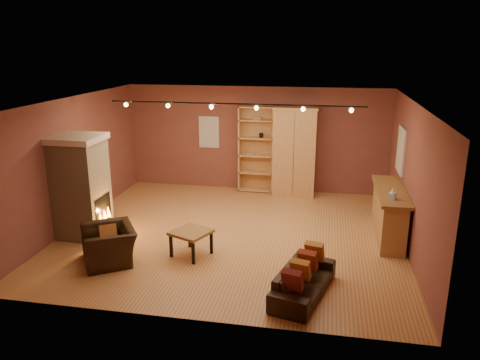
% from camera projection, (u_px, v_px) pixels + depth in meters
% --- Properties ---
extents(floor, '(7.00, 7.00, 0.00)m').
position_uv_depth(floor, '(232.00, 234.00, 9.91)').
color(floor, '#A66D3A').
rests_on(floor, ground).
extents(ceiling, '(7.00, 7.00, 0.00)m').
position_uv_depth(ceiling, '(232.00, 101.00, 9.12)').
color(ceiling, brown).
rests_on(ceiling, back_wall).
extents(back_wall, '(7.00, 0.02, 2.80)m').
position_uv_depth(back_wall, '(256.00, 139.00, 12.58)').
color(back_wall, brown).
rests_on(back_wall, floor).
extents(left_wall, '(0.02, 6.50, 2.80)m').
position_uv_depth(left_wall, '(74.00, 162.00, 10.14)').
color(left_wall, brown).
rests_on(left_wall, floor).
extents(right_wall, '(0.02, 6.50, 2.80)m').
position_uv_depth(right_wall, '(412.00, 179.00, 8.90)').
color(right_wall, brown).
rests_on(right_wall, floor).
extents(fireplace, '(1.01, 0.98, 2.12)m').
position_uv_depth(fireplace, '(81.00, 186.00, 9.59)').
color(fireplace, tan).
rests_on(fireplace, floor).
extents(back_window, '(0.56, 0.04, 0.86)m').
position_uv_depth(back_window, '(209.00, 132.00, 12.75)').
color(back_window, silver).
rests_on(back_window, back_wall).
extents(bookcase, '(0.95, 0.37, 2.31)m').
position_uv_depth(bookcase, '(257.00, 148.00, 12.53)').
color(bookcase, tan).
rests_on(bookcase, floor).
extents(armoire, '(1.15, 0.65, 2.34)m').
position_uv_depth(armoire, '(295.00, 151.00, 12.18)').
color(armoire, tan).
rests_on(armoire, floor).
extents(bar_counter, '(0.58, 2.16, 1.04)m').
position_uv_depth(bar_counter, '(389.00, 213.00, 9.61)').
color(bar_counter, tan).
rests_on(bar_counter, floor).
extents(tissue_box, '(0.17, 0.17, 0.23)m').
position_uv_depth(tissue_box, '(393.00, 194.00, 8.87)').
color(tissue_box, '#8BBADF').
rests_on(tissue_box, bar_counter).
extents(right_window, '(0.05, 0.90, 1.00)m').
position_uv_depth(right_window, '(401.00, 150.00, 10.16)').
color(right_window, silver).
rests_on(right_window, right_wall).
extents(loveseat, '(0.88, 1.69, 0.71)m').
position_uv_depth(loveseat, '(304.00, 276.00, 7.43)').
color(loveseat, black).
rests_on(loveseat, floor).
extents(armchair, '(1.12, 1.22, 0.89)m').
position_uv_depth(armchair, '(109.00, 239.00, 8.55)').
color(armchair, black).
rests_on(armchair, floor).
extents(coffee_table, '(0.85, 0.85, 0.49)m').
position_uv_depth(coffee_table, '(191.00, 234.00, 8.81)').
color(coffee_table, olive).
rests_on(coffee_table, floor).
extents(track_rail, '(5.20, 0.09, 0.13)m').
position_uv_depth(track_rail, '(234.00, 105.00, 9.34)').
color(track_rail, black).
rests_on(track_rail, ceiling).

